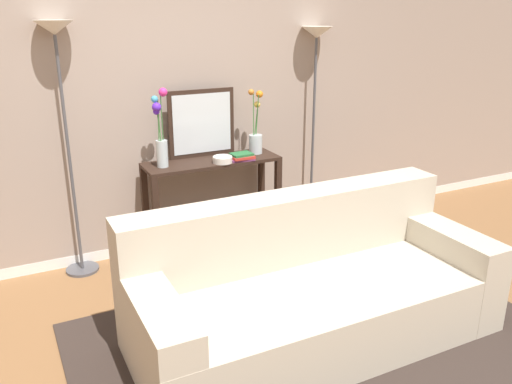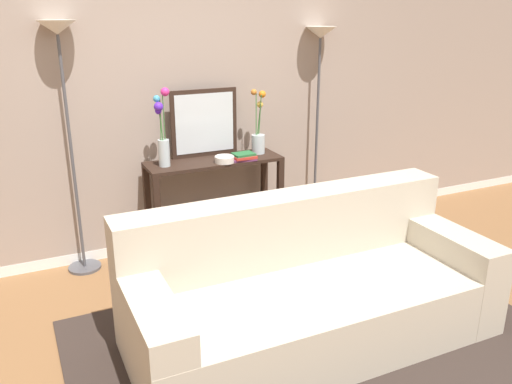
{
  "view_description": "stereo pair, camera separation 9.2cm",
  "coord_description": "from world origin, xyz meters",
  "px_view_note": "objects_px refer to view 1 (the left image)",
  "views": [
    {
      "loc": [
        -1.27,
        -2.36,
        2.02
      ],
      "look_at": [
        0.34,
        0.84,
        0.78
      ],
      "focal_mm": 37.2,
      "sensor_mm": 36.0,
      "label": 1
    },
    {
      "loc": [
        -1.19,
        -2.4,
        2.02
      ],
      "look_at": [
        0.34,
        0.84,
        0.78
      ],
      "focal_mm": 37.2,
      "sensor_mm": 36.0,
      "label": 2
    }
  ],
  "objects_px": {
    "console_table": "(213,190)",
    "book_row_under_console": "(188,250)",
    "floor_lamp_right": "(315,73)",
    "vase_short_flowers": "(256,135)",
    "fruit_bowl": "(223,159)",
    "couch": "(311,292)",
    "floor_lamp_left": "(60,81)",
    "wall_mirror": "(202,123)",
    "vase_tall_flowers": "(161,135)",
    "book_stack": "(242,157)"
  },
  "relations": [
    {
      "from": "console_table",
      "to": "book_row_under_console",
      "type": "height_order",
      "value": "console_table"
    },
    {
      "from": "floor_lamp_right",
      "to": "vase_short_flowers",
      "type": "height_order",
      "value": "floor_lamp_right"
    },
    {
      "from": "book_row_under_console",
      "to": "fruit_bowl",
      "type": "bearing_deg",
      "value": -21.45
    },
    {
      "from": "couch",
      "to": "floor_lamp_left",
      "type": "xyz_separation_m",
      "value": [
        -1.18,
        1.59,
        1.22
      ]
    },
    {
      "from": "wall_mirror",
      "to": "couch",
      "type": "bearing_deg",
      "value": -86.65
    },
    {
      "from": "couch",
      "to": "vase_tall_flowers",
      "type": "xyz_separation_m",
      "value": [
        -0.5,
        1.44,
        0.78
      ]
    },
    {
      "from": "vase_tall_flowers",
      "to": "floor_lamp_right",
      "type": "bearing_deg",
      "value": 5.7
    },
    {
      "from": "couch",
      "to": "console_table",
      "type": "xyz_separation_m",
      "value": [
        -0.07,
        1.45,
        0.26
      ]
    },
    {
      "from": "wall_mirror",
      "to": "book_row_under_console",
      "type": "height_order",
      "value": "wall_mirror"
    },
    {
      "from": "couch",
      "to": "console_table",
      "type": "height_order",
      "value": "couch"
    },
    {
      "from": "vase_short_flowers",
      "to": "fruit_bowl",
      "type": "relative_size",
      "value": 3.44
    },
    {
      "from": "couch",
      "to": "fruit_bowl",
      "type": "xyz_separation_m",
      "value": [
        -0.03,
        1.34,
        0.55
      ]
    },
    {
      "from": "couch",
      "to": "book_stack",
      "type": "xyz_separation_m",
      "value": [
        0.15,
        1.34,
        0.55
      ]
    },
    {
      "from": "floor_lamp_right",
      "to": "book_stack",
      "type": "height_order",
      "value": "floor_lamp_right"
    },
    {
      "from": "couch",
      "to": "vase_tall_flowers",
      "type": "bearing_deg",
      "value": 109.17
    },
    {
      "from": "wall_mirror",
      "to": "book_stack",
      "type": "xyz_separation_m",
      "value": [
        0.24,
        -0.26,
        -0.26
      ]
    },
    {
      "from": "vase_tall_flowers",
      "to": "book_row_under_console",
      "type": "distance_m",
      "value": 1.05
    },
    {
      "from": "console_table",
      "to": "vase_tall_flowers",
      "type": "bearing_deg",
      "value": -178.46
    },
    {
      "from": "floor_lamp_right",
      "to": "couch",
      "type": "bearing_deg",
      "value": -122.32
    },
    {
      "from": "vase_short_flowers",
      "to": "book_stack",
      "type": "xyz_separation_m",
      "value": [
        -0.2,
        -0.15,
        -0.14
      ]
    },
    {
      "from": "wall_mirror",
      "to": "book_stack",
      "type": "height_order",
      "value": "wall_mirror"
    },
    {
      "from": "floor_lamp_left",
      "to": "vase_tall_flowers",
      "type": "distance_m",
      "value": 0.82
    },
    {
      "from": "couch",
      "to": "console_table",
      "type": "bearing_deg",
      "value": 92.89
    },
    {
      "from": "couch",
      "to": "book_row_under_console",
      "type": "relative_size",
      "value": 5.31
    },
    {
      "from": "book_stack",
      "to": "book_row_under_console",
      "type": "distance_m",
      "value": 0.93
    },
    {
      "from": "floor_lamp_right",
      "to": "wall_mirror",
      "type": "distance_m",
      "value": 1.16
    },
    {
      "from": "wall_mirror",
      "to": "vase_tall_flowers",
      "type": "distance_m",
      "value": 0.44
    },
    {
      "from": "floor_lamp_left",
      "to": "vase_short_flowers",
      "type": "height_order",
      "value": "floor_lamp_left"
    },
    {
      "from": "wall_mirror",
      "to": "fruit_bowl",
      "type": "distance_m",
      "value": 0.37
    },
    {
      "from": "floor_lamp_right",
      "to": "vase_tall_flowers",
      "type": "relative_size",
      "value": 3.01
    },
    {
      "from": "vase_short_flowers",
      "to": "fruit_bowl",
      "type": "xyz_separation_m",
      "value": [
        -0.38,
        -0.15,
        -0.13
      ]
    },
    {
      "from": "wall_mirror",
      "to": "console_table",
      "type": "bearing_deg",
      "value": -82.33
    },
    {
      "from": "fruit_bowl",
      "to": "book_stack",
      "type": "height_order",
      "value": "book_stack"
    },
    {
      "from": "wall_mirror",
      "to": "book_row_under_console",
      "type": "relative_size",
      "value": 1.33
    },
    {
      "from": "vase_tall_flowers",
      "to": "book_stack",
      "type": "distance_m",
      "value": 0.7
    },
    {
      "from": "floor_lamp_right",
      "to": "vase_short_flowers",
      "type": "xyz_separation_m",
      "value": [
        -0.65,
        -0.1,
        -0.48
      ]
    },
    {
      "from": "console_table",
      "to": "book_stack",
      "type": "bearing_deg",
      "value": -26.11
    },
    {
      "from": "couch",
      "to": "fruit_bowl",
      "type": "height_order",
      "value": "fruit_bowl"
    },
    {
      "from": "fruit_bowl",
      "to": "book_row_under_console",
      "type": "xyz_separation_m",
      "value": [
        -0.29,
        0.11,
        -0.8
      ]
    },
    {
      "from": "couch",
      "to": "floor_lamp_left",
      "type": "height_order",
      "value": "floor_lamp_left"
    },
    {
      "from": "floor_lamp_left",
      "to": "vase_tall_flowers",
      "type": "xyz_separation_m",
      "value": [
        0.68,
        -0.15,
        -0.44
      ]
    },
    {
      "from": "floor_lamp_left",
      "to": "couch",
      "type": "bearing_deg",
      "value": -53.47
    },
    {
      "from": "console_table",
      "to": "book_stack",
      "type": "relative_size",
      "value": 5.4
    },
    {
      "from": "floor_lamp_left",
      "to": "vase_tall_flowers",
      "type": "height_order",
      "value": "floor_lamp_left"
    },
    {
      "from": "floor_lamp_left",
      "to": "wall_mirror",
      "type": "bearing_deg",
      "value": 0.67
    },
    {
      "from": "console_table",
      "to": "floor_lamp_right",
      "type": "xyz_separation_m",
      "value": [
        1.08,
        0.14,
        0.91
      ]
    },
    {
      "from": "floor_lamp_left",
      "to": "book_row_under_console",
      "type": "distance_m",
      "value": 1.71
    },
    {
      "from": "couch",
      "to": "floor_lamp_right",
      "type": "xyz_separation_m",
      "value": [
        1.0,
        1.59,
        1.16
      ]
    },
    {
      "from": "console_table",
      "to": "wall_mirror",
      "type": "distance_m",
      "value": 0.57
    },
    {
      "from": "fruit_bowl",
      "to": "book_stack",
      "type": "bearing_deg",
      "value": 1.5
    }
  ]
}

